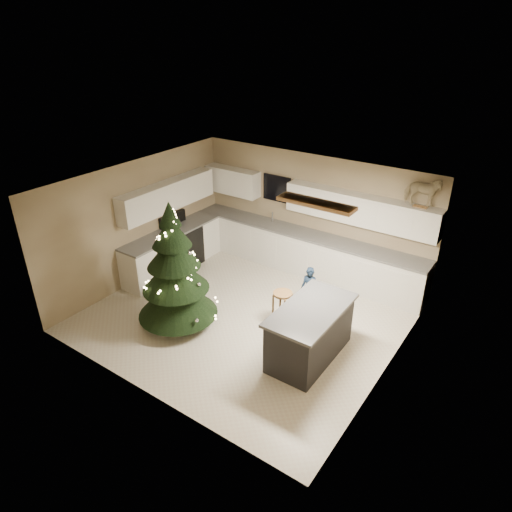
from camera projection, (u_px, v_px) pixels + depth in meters
The scene contains 8 objects.
ground_plane at pixel (246, 316), 8.76m from camera, with size 5.50×5.50×0.00m, color beige.
room_shell at pixel (246, 233), 7.95m from camera, with size 5.52×5.02×2.61m.
cabinetry at pixel (256, 239), 10.08m from camera, with size 5.50×3.20×2.00m.
island at pixel (310, 332), 7.51m from camera, with size 0.90×1.70×0.95m.
bar_stool at pixel (283, 300), 8.31m from camera, with size 0.35×0.35×0.68m.
christmas_tree at pixel (175, 277), 8.12m from camera, with size 1.51×1.46×2.41m.
toddler at pixel (309, 290), 8.71m from camera, with size 0.34×0.23×0.94m, color black.
rocking_horse at pixel (423, 192), 8.24m from camera, with size 0.69×0.39×0.58m.
Camera 1 is at (4.30, -5.85, 5.04)m, focal length 32.00 mm.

